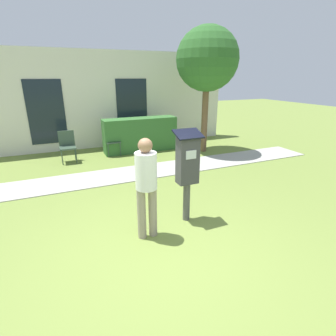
{
  "coord_description": "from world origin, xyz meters",
  "views": [
    {
      "loc": [
        -1.18,
        -2.94,
        2.4
      ],
      "look_at": [
        0.33,
        0.57,
        1.05
      ],
      "focal_mm": 28.0,
      "sensor_mm": 36.0,
      "label": 1
    }
  ],
  "objects_px": {
    "outdoor_chair_middle": "(112,138)",
    "person_standing": "(146,181)",
    "outdoor_chair_left": "(67,144)",
    "parking_meter": "(187,165)"
  },
  "relations": [
    {
      "from": "outdoor_chair_middle",
      "to": "person_standing",
      "type": "bearing_deg",
      "value": -72.74
    },
    {
      "from": "outdoor_chair_left",
      "to": "person_standing",
      "type": "bearing_deg",
      "value": -66.88
    },
    {
      "from": "parking_meter",
      "to": "outdoor_chair_middle",
      "type": "xyz_separation_m",
      "value": [
        -0.33,
        4.53,
        -0.49
      ]
    },
    {
      "from": "outdoor_chair_left",
      "to": "outdoor_chair_middle",
      "type": "height_order",
      "value": "same"
    },
    {
      "from": "outdoor_chair_left",
      "to": "outdoor_chair_middle",
      "type": "bearing_deg",
      "value": 20.83
    },
    {
      "from": "person_standing",
      "to": "outdoor_chair_middle",
      "type": "xyz_separation_m",
      "value": [
        0.46,
        4.74,
        -0.4
      ]
    },
    {
      "from": "parking_meter",
      "to": "outdoor_chair_left",
      "type": "xyz_separation_m",
      "value": [
        -1.67,
        4.32,
        -0.49
      ]
    },
    {
      "from": "outdoor_chair_middle",
      "to": "outdoor_chair_left",
      "type": "bearing_deg",
      "value": -148.52
    },
    {
      "from": "parking_meter",
      "to": "outdoor_chair_middle",
      "type": "relative_size",
      "value": 1.77
    },
    {
      "from": "person_standing",
      "to": "outdoor_chair_left",
      "type": "height_order",
      "value": "person_standing"
    }
  ]
}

